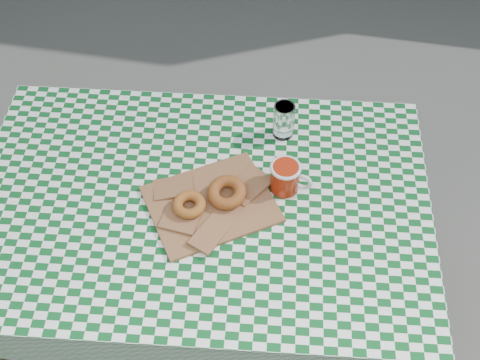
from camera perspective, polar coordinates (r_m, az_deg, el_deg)
name	(u,v)px	position (r m, az deg, el deg)	size (l,w,h in m)	color
ground	(209,360)	(2.41, -2.81, -15.72)	(60.00, 60.00, 0.00)	#5B5A55
table	(206,271)	(2.14, -3.06, -8.07)	(1.29, 0.86, 0.75)	#53341C
tablecloth	(200,202)	(1.82, -3.55, -1.98)	(1.31, 0.88, 0.01)	#0B4C1E
paper_bag	(211,203)	(1.81, -2.60, -2.09)	(0.34, 0.27, 0.02)	brown
bagel_front	(189,205)	(1.78, -4.56, -2.21)	(0.09, 0.09, 0.03)	#96451F
bagel_back	(227,192)	(1.79, -1.19, -1.11)	(0.11, 0.11, 0.03)	brown
coffee_mug	(285,177)	(1.82, 4.02, 0.25)	(0.17, 0.17, 0.09)	maroon
drinking_glass	(284,120)	(1.95, 3.92, 5.33)	(0.06, 0.06, 0.12)	white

